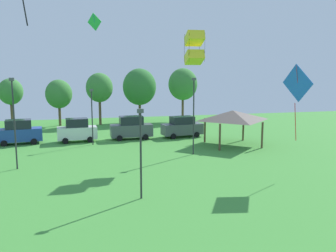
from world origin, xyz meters
name	(u,v)px	position (x,y,z in m)	size (l,w,h in m)	color
kite_flying_4	(94,22)	(-0.14, 33.60, 11.79)	(1.16, 1.04, 1.50)	green
kite_flying_8	(194,48)	(8.04, 30.51, 9.49)	(1.53, 1.72, 2.87)	yellow
kite_flying_9	(297,85)	(13.26, 23.17, 6.52)	(0.70, 2.65, 5.48)	blue
parked_car_leftmost	(19,132)	(-7.92, 40.30, 1.25)	(4.76, 2.46, 2.56)	#234299
parked_car_second_from_left	(77,130)	(-2.02, 40.05, 1.24)	(4.24, 2.12, 2.54)	silver
parked_car_third_from_left	(131,128)	(3.88, 40.20, 1.26)	(4.68, 2.00, 2.59)	#4C5156
parked_car_rightmost_in_row	(182,127)	(9.79, 40.11, 1.18)	(4.85, 2.44, 2.40)	#4C5156
park_pavilion	(233,115)	(13.50, 34.37, 3.08)	(5.79, 5.44, 3.60)	brown
light_post_0	(194,112)	(8.29, 31.32, 3.89)	(0.36, 0.20, 6.96)	#2D2D33
light_post_1	(14,119)	(-6.52, 29.83, 3.92)	(0.36, 0.20, 7.03)	#2D2D33
light_post_2	(92,113)	(-0.45, 38.06, 3.27)	(0.36, 0.20, 5.75)	#2D2D33
light_post_3	(141,148)	(1.72, 21.05, 3.07)	(0.36, 0.20, 5.35)	#2D2D33
treeline_tree_2	(11,92)	(-10.69, 53.06, 4.83)	(3.24, 3.24, 6.65)	brown
treeline_tree_3	(59,94)	(-4.43, 52.85, 4.44)	(3.64, 3.64, 6.47)	brown
treeline_tree_4	(99,88)	(1.15, 52.56, 5.28)	(3.78, 3.78, 7.39)	brown
treeline_tree_5	(139,87)	(7.10, 53.74, 5.30)	(4.95, 4.95, 8.03)	brown
treeline_tree_6	(183,84)	(13.79, 53.56, 5.64)	(4.43, 4.43, 8.09)	brown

